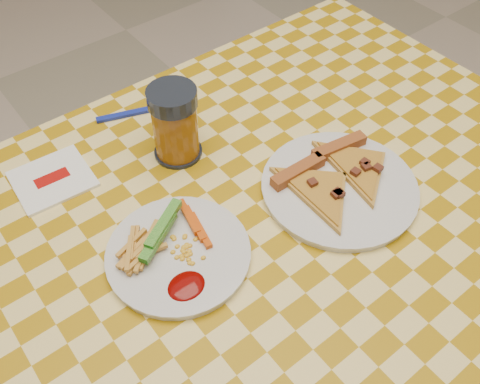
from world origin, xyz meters
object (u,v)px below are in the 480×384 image
Objects in this scene: plate_left at (179,255)px; drink_glass at (175,124)px; table at (245,258)px; plate_right at (339,188)px.

drink_glass reaches higher than plate_left.
plate_right is at bearing -9.15° from table.
table is at bearing -12.55° from plate_left.
table is 5.93× the size of plate_left.
plate_left is 0.29m from plate_right.
table is 4.96× the size of plate_right.
table is at bearing 170.85° from plate_right.
table is 0.20m from plate_right.
plate_right is 1.85× the size of drink_glass.
table is 0.14m from plate_left.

